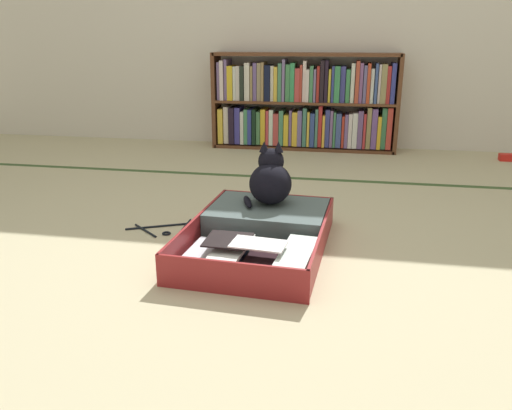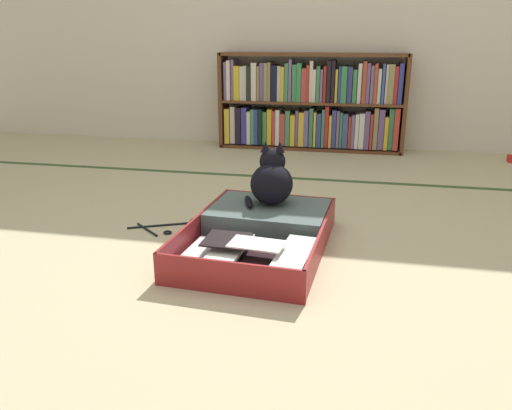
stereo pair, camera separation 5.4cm
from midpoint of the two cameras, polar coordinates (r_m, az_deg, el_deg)
name	(u,v)px [view 1 (the left image)]	position (r m, az deg, el deg)	size (l,w,h in m)	color
ground_plane	(246,263)	(2.08, -1.85, -6.55)	(10.00, 10.00, 0.00)	#C0B590
tatami_border	(286,178)	(3.32, 2.95, 3.10)	(4.80, 0.05, 0.00)	#39532A
bookshelf	(304,105)	(4.15, 5.09, 11.22)	(1.48, 0.24, 0.76)	brown
open_suitcase	(262,233)	(2.24, 0.04, -3.13)	(0.62, 0.87, 0.13)	maroon
black_cat	(270,180)	(2.37, 0.97, 2.81)	(0.25, 0.25, 0.29)	black
clothes_hanger	(165,228)	(2.47, -10.84, -2.60)	(0.34, 0.25, 0.01)	black
small_red_pouch	(506,157)	(4.20, 26.09, 4.85)	(0.10, 0.07, 0.05)	red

